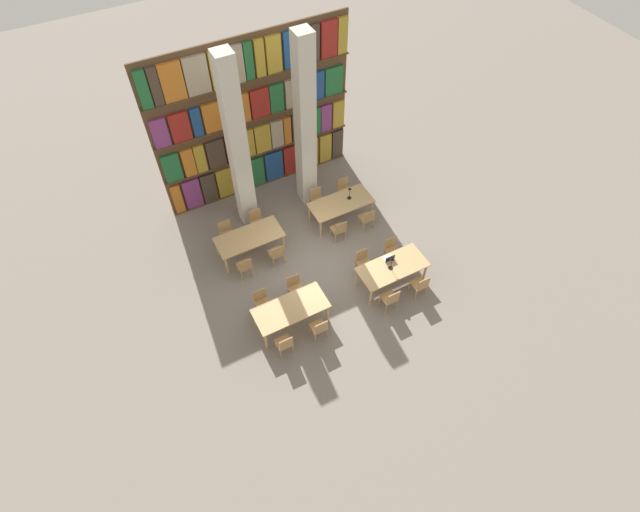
{
  "coord_description": "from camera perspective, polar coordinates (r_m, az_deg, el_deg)",
  "views": [
    {
      "loc": [
        -4.29,
        -8.31,
        12.47
      ],
      "look_at": [
        0.0,
        -0.15,
        0.7
      ],
      "focal_mm": 28.0,
      "sensor_mm": 36.0,
      "label": 1
    }
  ],
  "objects": [
    {
      "name": "chair_10",
      "position": [
        15.37,
        -4.97,
        0.3
      ],
      "size": [
        0.42,
        0.4,
        0.87
      ],
      "color": "tan",
      "rests_on": "ground_plane"
    },
    {
      "name": "chair_5",
      "position": [
        15.18,
        4.96,
        -0.6
      ],
      "size": [
        0.42,
        0.4,
        0.87
      ],
      "rotation": [
        0.0,
        0.0,
        3.14
      ],
      "color": "tan",
      "rests_on": "ground_plane"
    },
    {
      "name": "reading_table_0",
      "position": [
        13.9,
        -3.37,
        -6.11
      ],
      "size": [
        2.07,
        0.96,
        0.78
      ],
      "color": "tan",
      "rests_on": "ground_plane"
    },
    {
      "name": "chair_1",
      "position": [
        14.39,
        -6.66,
        -5.16
      ],
      "size": [
        0.42,
        0.4,
        0.87
      ],
      "rotation": [
        0.0,
        0.0,
        3.14
      ],
      "color": "tan",
      "rests_on": "ground_plane"
    },
    {
      "name": "chair_9",
      "position": [
        16.14,
        -10.63,
        2.69
      ],
      "size": [
        0.42,
        0.4,
        0.87
      ],
      "rotation": [
        0.0,
        0.0,
        3.14
      ],
      "color": "tan",
      "rests_on": "ground_plane"
    },
    {
      "name": "chair_3",
      "position": [
        14.58,
        -2.86,
        -3.57
      ],
      "size": [
        0.42,
        0.4,
        0.87
      ],
      "rotation": [
        0.0,
        0.0,
        3.14
      ],
      "color": "tan",
      "rests_on": "ground_plane"
    },
    {
      "name": "desk_lamp_0",
      "position": [
        14.46,
        8.21,
        -0.6
      ],
      "size": [
        0.14,
        0.14,
        0.49
      ],
      "color": "black",
      "rests_on": "reading_table_1"
    },
    {
      "name": "reading_table_3",
      "position": [
        16.39,
        2.39,
        5.96
      ],
      "size": [
        2.07,
        0.96,
        0.78
      ],
      "color": "tan",
      "rests_on": "ground_plane"
    },
    {
      "name": "chair_7",
      "position": [
        15.58,
        8.22,
        0.81
      ],
      "size": [
        0.42,
        0.4,
        0.87
      ],
      "rotation": [
        0.0,
        0.0,
        3.14
      ],
      "color": "tan",
      "rests_on": "ground_plane"
    },
    {
      "name": "laptop",
      "position": [
        14.89,
        7.85,
        -0.27
      ],
      "size": [
        0.32,
        0.22,
        0.21
      ],
      "rotation": [
        0.0,
        0.0,
        3.14
      ],
      "color": "silver",
      "rests_on": "reading_table_1"
    },
    {
      "name": "reading_table_1",
      "position": [
        14.83,
        8.26,
        -1.37
      ],
      "size": [
        2.07,
        0.96,
        0.78
      ],
      "color": "tan",
      "rests_on": "ground_plane"
    },
    {
      "name": "chair_0",
      "position": [
        13.64,
        -4.06,
        -9.95
      ],
      "size": [
        0.42,
        0.4,
        0.87
      ],
      "color": "tan",
      "rests_on": "ground_plane"
    },
    {
      "name": "ground_plane",
      "position": [
        15.59,
        -0.25,
        -1.21
      ],
      "size": [
        40.0,
        40.0,
        0.0
      ],
      "primitive_type": "plane",
      "color": "gray"
    },
    {
      "name": "chair_14",
      "position": [
        16.34,
        5.42,
        4.34
      ],
      "size": [
        0.42,
        0.4,
        0.87
      ],
      "color": "tan",
      "rests_on": "ground_plane"
    },
    {
      "name": "chair_2",
      "position": [
        13.85,
        -0.07,
        -8.18
      ],
      "size": [
        0.42,
        0.4,
        0.87
      ],
      "color": "tan",
      "rests_on": "ground_plane"
    },
    {
      "name": "bookshelf_bank",
      "position": [
        16.56,
        -7.44,
        15.05
      ],
      "size": [
        6.58,
        0.35,
        5.5
      ],
      "color": "brown",
      "rests_on": "ground_plane"
    },
    {
      "name": "chair_13",
      "position": [
        16.86,
        -0.33,
        6.53
      ],
      "size": [
        0.42,
        0.4,
        0.87
      ],
      "rotation": [
        0.0,
        0.0,
        3.14
      ],
      "color": "tan",
      "rests_on": "ground_plane"
    },
    {
      "name": "pillar_left",
      "position": [
        15.03,
        -9.41,
        12.1
      ],
      "size": [
        0.53,
        0.53,
        6.0
      ],
      "color": "beige",
      "rests_on": "ground_plane"
    },
    {
      "name": "desk_lamp_1",
      "position": [
        16.26,
        3.41,
        7.42
      ],
      "size": [
        0.14,
        0.14,
        0.47
      ],
      "color": "black",
      "rests_on": "reading_table_3"
    },
    {
      "name": "chair_8",
      "position": [
        15.18,
        -8.58,
        -1.15
      ],
      "size": [
        0.42,
        0.4,
        0.87
      ],
      "color": "tan",
      "rests_on": "ground_plane"
    },
    {
      "name": "chair_15",
      "position": [
        17.22,
        2.78,
        7.67
      ],
      "size": [
        0.42,
        0.4,
        0.87
      ],
      "rotation": [
        0.0,
        0.0,
        3.14
      ],
      "color": "tan",
      "rests_on": "ground_plane"
    },
    {
      "name": "chair_12",
      "position": [
        15.95,
        2.2,
        3.07
      ],
      "size": [
        0.42,
        0.4,
        0.87
      ],
      "color": "tan",
      "rests_on": "ground_plane"
    },
    {
      "name": "chair_4",
      "position": [
        14.49,
        8.05,
        -4.84
      ],
      "size": [
        0.42,
        0.4,
        0.87
      ],
      "color": "tan",
      "rests_on": "ground_plane"
    },
    {
      "name": "pillar_center",
      "position": [
        15.65,
        -1.72,
        14.65
      ],
      "size": [
        0.53,
        0.53,
        6.0
      ],
      "color": "beige",
      "rests_on": "ground_plane"
    },
    {
      "name": "chair_11",
      "position": [
        16.31,
        -7.21,
        4.02
      ],
      "size": [
        0.42,
        0.4,
        0.87
      ],
      "rotation": [
        0.0,
        0.0,
        3.14
      ],
      "color": "tan",
      "rests_on": "ground_plane"
    },
    {
      "name": "reading_table_2",
      "position": [
        15.55,
        -8.08,
        2.03
      ],
      "size": [
        2.07,
        0.96,
        0.78
      ],
      "color": "tan",
      "rests_on": "ground_plane"
    },
    {
      "name": "chair_6",
      "position": [
        14.91,
        11.39,
        -3.24
      ],
      "size": [
        0.42,
        0.4,
        0.87
      ],
      "color": "tan",
      "rests_on": "ground_plane"
    }
  ]
}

